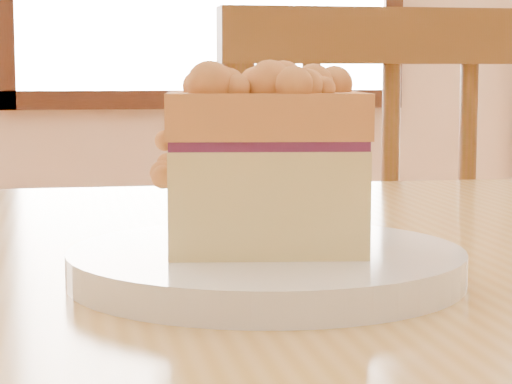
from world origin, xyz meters
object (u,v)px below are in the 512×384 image
(cafe_table_main, at_px, (497,379))
(plate, at_px, (266,266))
(cafe_chair_main, at_px, (350,372))
(cake_slice, at_px, (265,155))

(cafe_table_main, relative_size, plate, 5.70)
(cafe_chair_main, distance_m, cake_slice, 0.79)
(cafe_table_main, xyz_separation_m, plate, (-0.18, -0.07, 0.10))
(cafe_table_main, relative_size, cake_slice, 10.13)
(cafe_table_main, bearing_deg, plate, -157.54)
(plate, relative_size, cake_slice, 1.78)
(cake_slice, bearing_deg, cafe_chair_main, 78.30)
(plate, height_order, cake_slice, cake_slice)
(cafe_table_main, bearing_deg, cake_slice, -157.44)
(cafe_table_main, distance_m, cafe_chair_main, 0.63)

